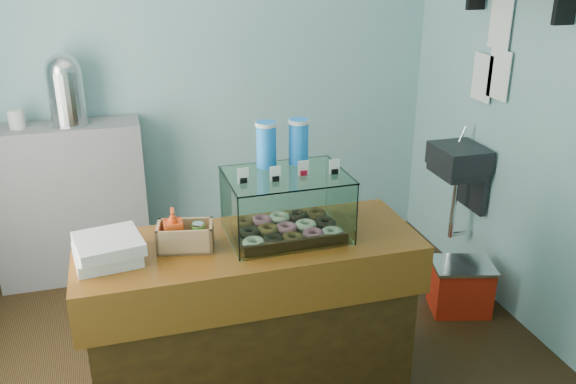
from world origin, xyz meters
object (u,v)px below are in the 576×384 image
object	(u,v)px
display_case	(286,200)
red_cooler	(460,287)
counter	(252,321)
coffee_urn	(66,88)

from	to	relation	value
display_case	red_cooler	xyz separation A→B (m)	(1.26, 0.37, -0.90)
counter	coffee_urn	bearing A→B (deg)	117.90
display_case	coffee_urn	world-z (taller)	coffee_urn
coffee_urn	display_case	bearing A→B (deg)	-55.92
display_case	red_cooler	bearing A→B (deg)	15.51
counter	coffee_urn	xyz separation A→B (m)	(-0.83, 1.57, 0.88)
display_case	red_cooler	world-z (taller)	display_case
counter	coffee_urn	distance (m)	1.98
counter	display_case	xyz separation A→B (m)	(0.19, 0.06, 0.61)
display_case	coffee_urn	bearing A→B (deg)	123.22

